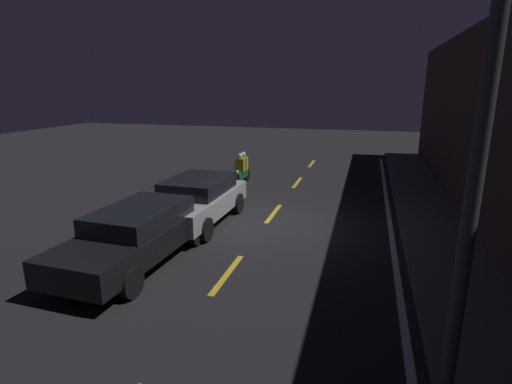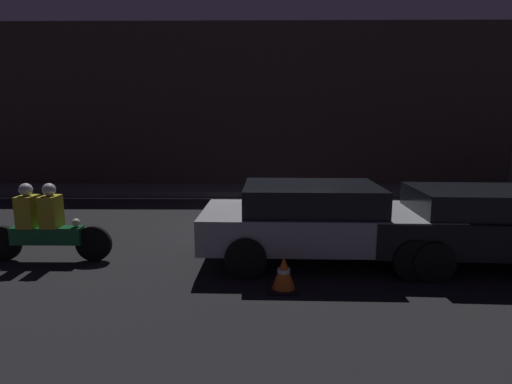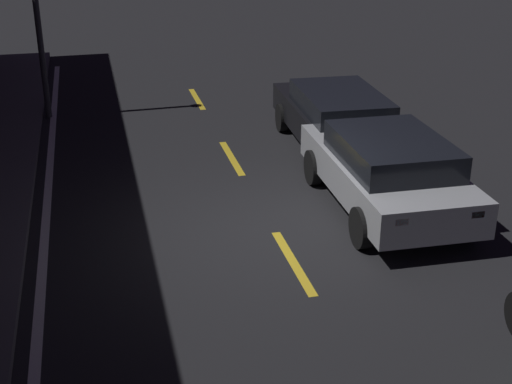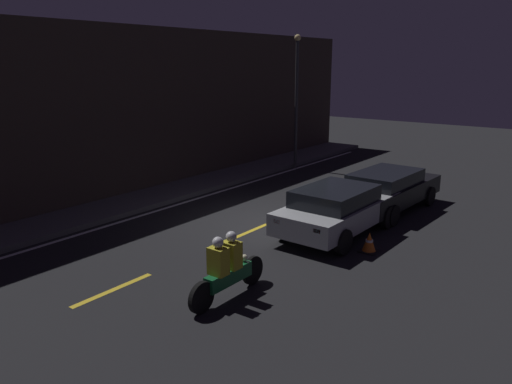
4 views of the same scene
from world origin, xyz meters
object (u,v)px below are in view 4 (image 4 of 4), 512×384
object	(u,v)px
hatchback_silver	(337,209)
motorcycle	(226,269)
van_black	(387,189)
street_lamp	(297,95)
traffic_cone_near	(369,242)

from	to	relation	value
hatchback_silver	motorcycle	distance (m)	4.81
hatchback_silver	van_black	xyz separation A→B (m)	(3.00, -0.18, -0.02)
street_lamp	motorcycle	bearing A→B (deg)	-153.27
motorcycle	street_lamp	bearing A→B (deg)	26.47
van_black	traffic_cone_near	distance (m)	3.88
van_black	motorcycle	xyz separation A→B (m)	(-7.81, 0.07, -0.07)
motorcycle	traffic_cone_near	world-z (taller)	motorcycle
motorcycle	van_black	bearing A→B (deg)	-0.79
motorcycle	traffic_cone_near	distance (m)	4.31
van_black	traffic_cone_near	world-z (taller)	van_black
traffic_cone_near	street_lamp	distance (m)	10.73
hatchback_silver	street_lamp	world-z (taller)	street_lamp
van_black	hatchback_silver	bearing A→B (deg)	179.13
motorcycle	traffic_cone_near	xyz separation A→B (m)	(4.12, -1.17, -0.41)
hatchback_silver	motorcycle	xyz separation A→B (m)	(-4.81, -0.11, -0.09)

